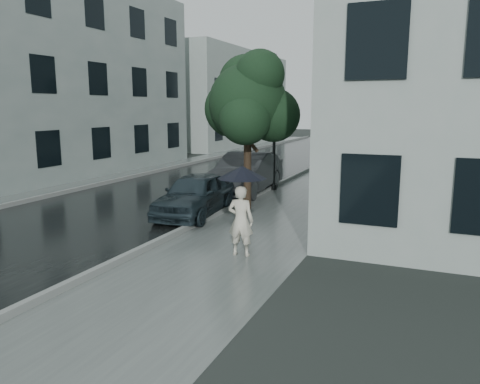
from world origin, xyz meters
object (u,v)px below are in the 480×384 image
at_px(car_near, 195,194).
at_px(car_far, 246,173).
at_px(lamp_post, 271,112).
at_px(pedestrian, 241,221).
at_px(street_tree, 249,102).

height_order(car_near, car_far, car_far).
height_order(lamp_post, car_far, lamp_post).
bearing_deg(pedestrian, car_far, -74.34).
xyz_separation_m(lamp_post, car_near, (-0.61, -5.24, -2.43)).
height_order(street_tree, lamp_post, lamp_post).
distance_m(pedestrian, car_near, 4.18).
bearing_deg(street_tree, car_near, -123.32).
bearing_deg(lamp_post, pedestrian, -90.02).
xyz_separation_m(car_near, car_far, (0.00, 4.18, 0.12)).
relative_size(lamp_post, car_far, 1.14).
xyz_separation_m(street_tree, car_near, (-1.10, -1.67, -2.81)).
relative_size(lamp_post, car_near, 1.41).
relative_size(pedestrian, lamp_post, 0.30).
height_order(street_tree, car_far, street_tree).
height_order(lamp_post, car_near, lamp_post).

